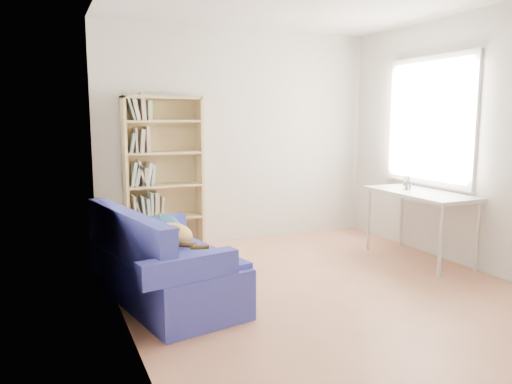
% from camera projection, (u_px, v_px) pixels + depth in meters
% --- Properties ---
extents(ground, '(4.00, 4.00, 0.00)m').
position_uv_depth(ground, '(321.00, 288.00, 4.54)').
color(ground, '#AC6C4D').
rests_on(ground, ground).
extents(room_shell, '(3.54, 4.04, 2.62)m').
position_uv_depth(room_shell, '(332.00, 107.00, 4.36)').
color(room_shell, silver).
rests_on(room_shell, ground).
extents(sofa, '(1.06, 1.74, 0.79)m').
position_uv_depth(sofa, '(162.00, 264.00, 4.23)').
color(sofa, navy).
rests_on(sofa, ground).
extents(bookshelf, '(0.89, 0.28, 1.77)m').
position_uv_depth(bookshelf, '(164.00, 181.00, 5.70)').
color(bookshelf, tan).
rests_on(bookshelf, ground).
extents(desk, '(0.57, 1.25, 0.75)m').
position_uv_depth(desk, '(420.00, 198.00, 5.35)').
color(desk, silver).
rests_on(desk, ground).
extents(pen_cup, '(0.08, 0.08, 0.16)m').
position_uv_depth(pen_cup, '(407.00, 184.00, 5.51)').
color(pen_cup, white).
rests_on(pen_cup, desk).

